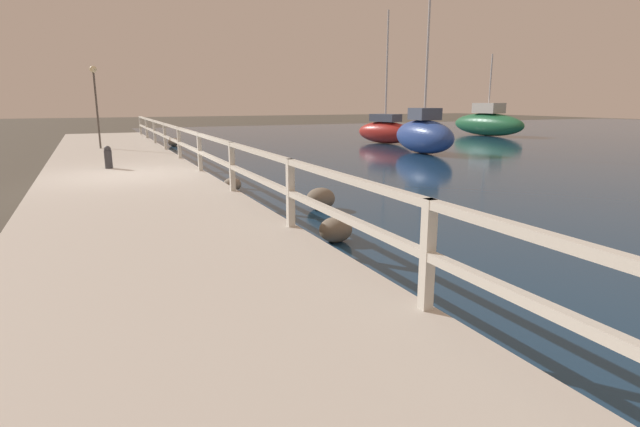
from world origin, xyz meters
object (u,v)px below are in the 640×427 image
object	(u,v)px
sailboat_green	(488,123)
sailboat_red	(385,131)
mooring_bollard	(108,157)
sailboat_blue	(424,135)
dock_lamp	(95,89)

from	to	relation	value
sailboat_green	sailboat_red	size ratio (longest dim) A/B	0.88
mooring_bollard	sailboat_red	size ratio (longest dim) A/B	0.09
mooring_bollard	sailboat_blue	xyz separation A→B (m)	(12.19, 2.61, 0.11)
sailboat_green	sailboat_red	distance (m)	9.29
sailboat_red	sailboat_blue	bearing A→B (deg)	-121.86
sailboat_green	sailboat_blue	xyz separation A→B (m)	(-10.15, -7.30, -0.03)
dock_lamp	sailboat_red	xyz separation A→B (m)	(13.44, 1.08, -1.93)
dock_lamp	sailboat_blue	world-z (taller)	sailboat_blue
sailboat_green	sailboat_blue	size ratio (longest dim) A/B	0.86
mooring_bollard	dock_lamp	xyz separation A→B (m)	(-0.07, 6.44, 1.93)
sailboat_green	dock_lamp	bearing A→B (deg)	-173.34
mooring_bollard	sailboat_red	xyz separation A→B (m)	(13.37, 7.52, -0.00)
mooring_bollard	dock_lamp	distance (m)	6.73
sailboat_red	sailboat_blue	size ratio (longest dim) A/B	0.97
sailboat_blue	sailboat_green	bearing A→B (deg)	38.79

